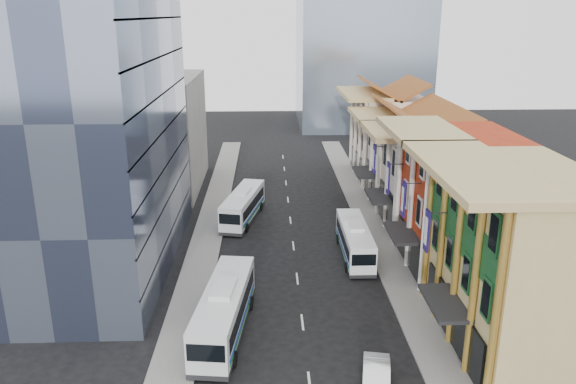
{
  "coord_description": "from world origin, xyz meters",
  "views": [
    {
      "loc": [
        -2.38,
        -27.78,
        21.39
      ],
      "look_at": [
        -0.56,
        20.89,
        5.81
      ],
      "focal_mm": 35.0,
      "sensor_mm": 36.0,
      "label": 1
    }
  ],
  "objects_px": {
    "bus_left_near": "(224,310)",
    "bus_left_far": "(243,205)",
    "sedan_right": "(376,379)",
    "bus_right": "(355,240)",
    "office_tower": "(89,95)",
    "shophouse_tan": "(520,261)"
  },
  "relations": [
    {
      "from": "office_tower",
      "to": "sedan_right",
      "type": "xyz_separation_m",
      "value": [
        20.9,
        -18.78,
        -14.24
      ]
    },
    {
      "from": "shophouse_tan",
      "to": "office_tower",
      "type": "bearing_deg",
      "value": 155.7
    },
    {
      "from": "bus_left_far",
      "to": "bus_right",
      "type": "relative_size",
      "value": 1.06
    },
    {
      "from": "office_tower",
      "to": "bus_right",
      "type": "bearing_deg",
      "value": 0.97
    },
    {
      "from": "office_tower",
      "to": "bus_right",
      "type": "height_order",
      "value": "office_tower"
    },
    {
      "from": "bus_left_near",
      "to": "bus_left_far",
      "type": "height_order",
      "value": "bus_left_near"
    },
    {
      "from": "bus_right",
      "to": "sedan_right",
      "type": "distance_m",
      "value": 19.25
    },
    {
      "from": "office_tower",
      "to": "bus_left_far",
      "type": "height_order",
      "value": "office_tower"
    },
    {
      "from": "bus_left_near",
      "to": "bus_left_far",
      "type": "relative_size",
      "value": 1.08
    },
    {
      "from": "shophouse_tan",
      "to": "bus_left_far",
      "type": "distance_m",
      "value": 31.2
    },
    {
      "from": "bus_right",
      "to": "bus_left_near",
      "type": "bearing_deg",
      "value": -130.85
    },
    {
      "from": "bus_left_far",
      "to": "bus_left_near",
      "type": "bearing_deg",
      "value": -78.84
    },
    {
      "from": "shophouse_tan",
      "to": "bus_right",
      "type": "distance_m",
      "value": 17.27
    },
    {
      "from": "bus_left_far",
      "to": "sedan_right",
      "type": "bearing_deg",
      "value": -60.62
    },
    {
      "from": "shophouse_tan",
      "to": "office_tower",
      "type": "relative_size",
      "value": 0.47
    },
    {
      "from": "shophouse_tan",
      "to": "sedan_right",
      "type": "bearing_deg",
      "value": -154.68
    },
    {
      "from": "office_tower",
      "to": "bus_left_far",
      "type": "bearing_deg",
      "value": 40.85
    },
    {
      "from": "office_tower",
      "to": "bus_left_near",
      "type": "height_order",
      "value": "office_tower"
    },
    {
      "from": "shophouse_tan",
      "to": "sedan_right",
      "type": "height_order",
      "value": "shophouse_tan"
    },
    {
      "from": "bus_left_near",
      "to": "sedan_right",
      "type": "xyz_separation_m",
      "value": [
        9.4,
        -6.53,
        -1.09
      ]
    },
    {
      "from": "bus_right",
      "to": "office_tower",
      "type": "bearing_deg",
      "value": -178.82
    },
    {
      "from": "sedan_right",
      "to": "bus_right",
      "type": "bearing_deg",
      "value": 95.82
    }
  ]
}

